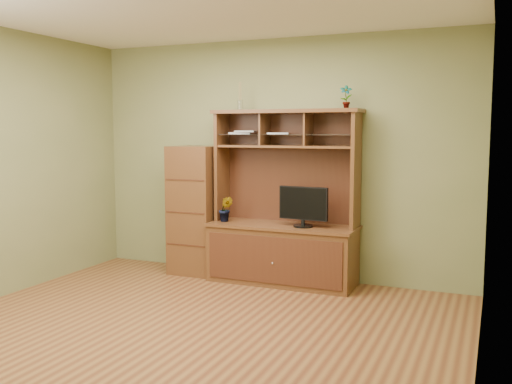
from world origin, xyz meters
The scene contains 8 objects.
room centered at (0.00, 0.00, 1.35)m, with size 4.54×4.04×2.74m.
media_hutch centered at (0.19, 1.73, 0.52)m, with size 1.66×0.61×1.90m.
monitor centered at (0.45, 1.65, 0.88)m, with size 0.54×0.21×0.43m.
orchid_plant centered at (-0.47, 1.65, 0.79)m, with size 0.16×0.13×0.29m, color #31571E.
top_plant centered at (0.85, 1.80, 2.02)m, with size 0.13×0.09×0.25m, color #266222.
reed_diffuser centered at (-0.36, 1.80, 2.02)m, with size 0.06×0.06×0.31m.
magazines centered at (-0.20, 1.80, 1.65)m, with size 0.74×0.25×0.04m.
side_cabinet centered at (-0.91, 1.74, 0.75)m, with size 0.53×0.49×1.49m.
Camera 1 is at (2.33, -4.08, 1.68)m, focal length 40.00 mm.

